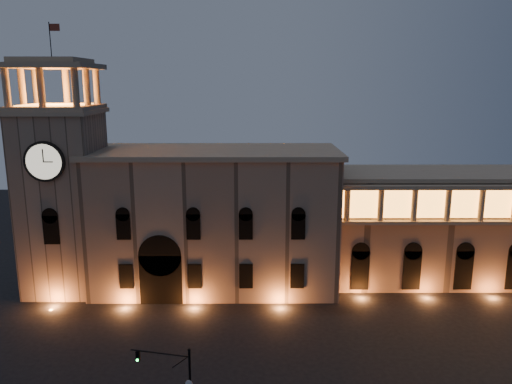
% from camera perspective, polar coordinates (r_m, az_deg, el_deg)
% --- Properties ---
extents(ground, '(160.00, 160.00, 0.00)m').
position_cam_1_polar(ground, '(46.69, -4.09, -20.99)').
color(ground, black).
rests_on(ground, ground).
extents(government_building, '(30.80, 12.80, 17.60)m').
position_cam_1_polar(government_building, '(63.29, -4.78, -3.08)').
color(government_building, '#8E725D').
rests_on(government_building, ground).
extents(clock_tower, '(9.80, 9.80, 32.40)m').
position_cam_1_polar(clock_tower, '(65.60, -21.17, 0.01)').
color(clock_tower, '#8E725D').
rests_on(clock_tower, ground).
extents(colonnade_wing, '(40.60, 11.50, 14.50)m').
position_cam_1_polar(colonnade_wing, '(71.55, 23.78, -3.48)').
color(colonnade_wing, '#886D57').
rests_on(colonnade_wing, ground).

